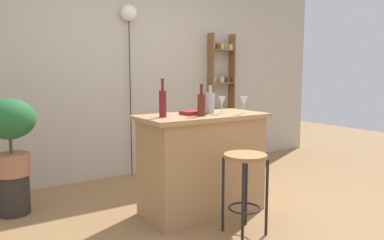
% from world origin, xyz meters
% --- Properties ---
extents(ground, '(12.00, 12.00, 0.00)m').
position_xyz_m(ground, '(0.00, 0.00, 0.00)').
color(ground, olive).
extents(back_wall, '(6.40, 0.10, 2.80)m').
position_xyz_m(back_wall, '(0.00, 1.95, 1.40)').
color(back_wall, '#BCB2A3').
rests_on(back_wall, ground).
extents(kitchen_counter, '(1.21, 0.61, 0.94)m').
position_xyz_m(kitchen_counter, '(0.00, 0.30, 0.47)').
color(kitchen_counter, tan).
rests_on(kitchen_counter, ground).
extents(bar_stool, '(0.35, 0.35, 0.67)m').
position_xyz_m(bar_stool, '(0.02, -0.30, 0.50)').
color(bar_stool, black).
rests_on(bar_stool, ground).
extents(spice_shelf, '(0.40, 0.14, 1.87)m').
position_xyz_m(spice_shelf, '(1.37, 1.81, 0.96)').
color(spice_shelf, brown).
rests_on(spice_shelf, ground).
extents(plant_stool, '(0.29, 0.29, 0.38)m').
position_xyz_m(plant_stool, '(-1.53, 1.20, 0.19)').
color(plant_stool, '#2D2823').
rests_on(plant_stool, ground).
extents(potted_plant, '(0.47, 0.42, 0.72)m').
position_xyz_m(potted_plant, '(-1.53, 1.20, 0.81)').
color(potted_plant, '#A86B4C').
rests_on(potted_plant, plant_stool).
extents(bottle_sauce_amber, '(0.08, 0.08, 0.29)m').
position_xyz_m(bottle_sauce_amber, '(0.11, 0.32, 1.05)').
color(bottle_sauce_amber, '#B2B2B7').
rests_on(bottle_sauce_amber, kitchen_counter).
extents(bottle_soda_blue, '(0.07, 0.07, 0.28)m').
position_xyz_m(bottle_soda_blue, '(-0.08, 0.20, 1.05)').
color(bottle_soda_blue, '#5B2319').
rests_on(bottle_soda_blue, kitchen_counter).
extents(bottle_spirits_clear, '(0.06, 0.06, 0.34)m').
position_xyz_m(bottle_spirits_clear, '(-0.41, 0.30, 1.07)').
color(bottle_spirits_clear, maroon).
rests_on(bottle_spirits_clear, kitchen_counter).
extents(wine_glass_left, '(0.07, 0.07, 0.16)m').
position_xyz_m(wine_glass_left, '(0.18, 0.23, 1.06)').
color(wine_glass_left, silver).
rests_on(wine_glass_left, kitchen_counter).
extents(wine_glass_center, '(0.07, 0.07, 0.16)m').
position_xyz_m(wine_glass_center, '(0.36, 0.12, 1.06)').
color(wine_glass_center, silver).
rests_on(wine_glass_center, kitchen_counter).
extents(wine_glass_right, '(0.07, 0.07, 0.16)m').
position_xyz_m(wine_glass_right, '(0.25, 0.49, 1.06)').
color(wine_glass_right, silver).
rests_on(wine_glass_right, kitchen_counter).
extents(cookbook, '(0.24, 0.19, 0.03)m').
position_xyz_m(cookbook, '(-0.08, 0.34, 0.96)').
color(cookbook, maroon).
rests_on(cookbook, kitchen_counter).
extents(pendant_globe_light, '(0.20, 0.20, 2.15)m').
position_xyz_m(pendant_globe_light, '(-0.04, 1.84, 2.01)').
color(pendant_globe_light, black).
rests_on(pendant_globe_light, ground).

